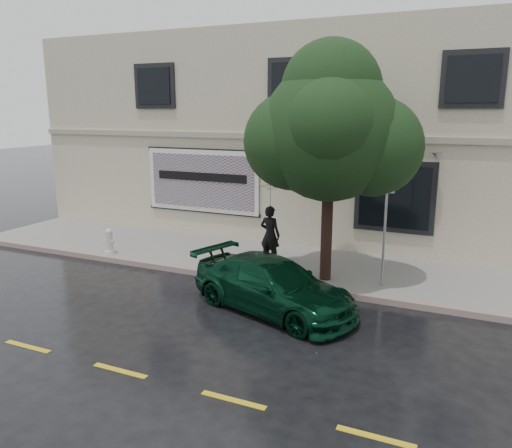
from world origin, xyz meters
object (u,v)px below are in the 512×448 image
at_px(car, 273,285).
at_px(pedestrian, 270,235).
at_px(fire_hydrant, 109,241).
at_px(street_tree, 330,133).

distance_m(car, pedestrian, 3.09).
bearing_deg(fire_hydrant, car, -18.18).
bearing_deg(street_tree, car, -105.39).
relative_size(car, fire_hydrant, 5.27).
xyz_separation_m(pedestrian, fire_hydrant, (-4.83, -1.07, -0.46)).
distance_m(pedestrian, street_tree, 3.48).
height_order(pedestrian, fire_hydrant, pedestrian).
height_order(car, pedestrian, pedestrian).
distance_m(car, street_tree, 3.95).
xyz_separation_m(street_tree, fire_hydrant, (-6.65, -0.40, -3.34)).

